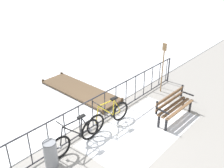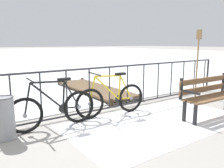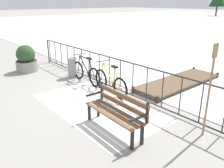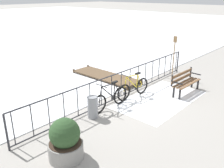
% 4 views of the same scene
% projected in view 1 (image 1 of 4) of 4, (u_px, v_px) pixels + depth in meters
% --- Properties ---
extents(ground_plane, '(160.00, 160.00, 0.00)m').
position_uv_depth(ground_plane, '(93.00, 128.00, 7.93)').
color(ground_plane, '#9E9991').
extents(snow_patch, '(3.77, 2.06, 0.01)m').
position_uv_depth(snow_patch, '(142.00, 130.00, 7.83)').
color(snow_patch, white).
rests_on(snow_patch, ground).
extents(railing_fence, '(9.06, 0.06, 1.07)m').
position_uv_depth(railing_fence, '(93.00, 113.00, 7.68)').
color(railing_fence, '#2D2D33').
rests_on(railing_fence, ground).
extents(bicycle_near_railing, '(1.71, 0.52, 0.97)m').
position_uv_depth(bicycle_near_railing, '(76.00, 137.00, 6.97)').
color(bicycle_near_railing, black).
rests_on(bicycle_near_railing, ground).
extents(bicycle_second, '(1.71, 0.52, 0.97)m').
position_uv_depth(bicycle_second, '(109.00, 116.00, 7.86)').
color(bicycle_second, black).
rests_on(bicycle_second, ground).
extents(park_bench, '(1.61, 0.53, 0.89)m').
position_uv_depth(park_bench, '(174.00, 104.00, 8.22)').
color(park_bench, brown).
rests_on(park_bench, ground).
extents(trash_bin, '(0.35, 0.35, 0.73)m').
position_uv_depth(trash_bin, '(51.00, 154.00, 6.36)').
color(trash_bin, gray).
rests_on(trash_bin, ground).
extents(oar_upright, '(0.04, 0.16, 1.98)m').
position_uv_depth(oar_upright, '(163.00, 65.00, 9.62)').
color(oar_upright, '#937047').
rests_on(oar_upright, ground).
extents(wooden_dock, '(1.10, 3.59, 0.20)m').
position_uv_depth(wooden_dock, '(80.00, 90.00, 9.96)').
color(wooden_dock, brown).
rests_on(wooden_dock, ground).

